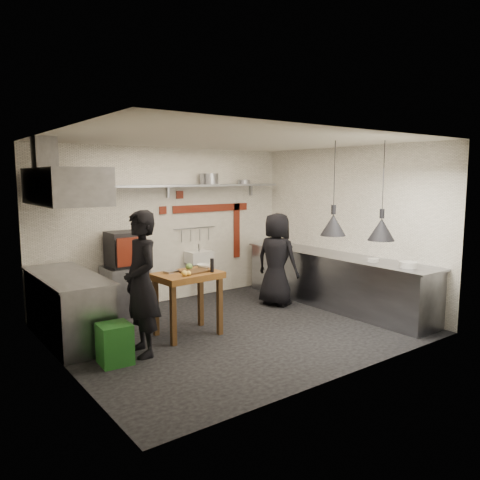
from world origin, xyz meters
TOP-DOWN VIEW (x-y plane):
  - floor at (0.00, 0.00)m, footprint 5.00×5.00m
  - ceiling at (0.00, 0.00)m, footprint 5.00×5.00m
  - wall_back at (0.00, 2.10)m, footprint 5.00×0.04m
  - wall_front at (0.00, -2.10)m, footprint 5.00×0.04m
  - wall_left at (-2.50, 0.00)m, footprint 0.04×4.20m
  - wall_right at (2.50, 0.00)m, footprint 0.04×4.20m
  - red_band_horiz at (0.95, 2.08)m, footprint 1.70×0.02m
  - red_band_vert at (1.55, 2.08)m, footprint 0.14×0.02m
  - red_tile_a at (0.25, 2.08)m, footprint 0.14×0.02m
  - red_tile_b at (-0.10, 2.08)m, footprint 0.14×0.02m
  - back_shelf at (0.00, 1.92)m, footprint 4.60×0.34m
  - shelf_bracket_left at (-1.90, 2.07)m, footprint 0.04×0.06m
  - shelf_bracket_mid at (0.00, 2.07)m, footprint 0.04×0.06m
  - shelf_bracket_right at (1.90, 2.07)m, footprint 0.04×0.06m
  - pan_far_left at (-1.63, 1.92)m, footprint 0.34×0.34m
  - pan_mid_left at (-1.25, 1.92)m, footprint 0.31×0.31m
  - stock_pot at (0.79, 1.92)m, footprint 0.47×0.47m
  - pan_right at (1.61, 1.92)m, footprint 0.29×0.29m
  - oven_stand at (-0.99, 1.77)m, footprint 0.67×0.61m
  - combi_oven at (-0.97, 1.78)m, footprint 0.55×0.51m
  - oven_door at (-1.00, 1.46)m, footprint 0.49×0.03m
  - oven_glass at (-1.03, 1.46)m, footprint 0.40×0.02m
  - hand_sink at (0.55, 1.92)m, footprint 0.46×0.34m
  - sink_tap at (0.55, 1.92)m, footprint 0.03×0.03m
  - sink_drain at (0.55, 1.88)m, footprint 0.06×0.06m
  - utensil_rail at (0.55, 2.06)m, footprint 0.90×0.02m
  - counter_right at (2.15, 0.00)m, footprint 0.70×3.80m
  - counter_right_top at (2.15, 0.00)m, footprint 0.76×3.90m
  - plate_stack at (2.12, -1.49)m, footprint 0.29×0.29m
  - small_bowl_right at (2.10, -0.87)m, footprint 0.25×0.25m
  - counter_left at (-2.15, 1.05)m, footprint 0.70×1.90m
  - counter_left_top at (-2.15, 1.05)m, footprint 0.76×2.00m
  - extractor_hood at (-2.10, 1.05)m, footprint 0.78×1.60m
  - hood_duct at (-2.35, 1.05)m, footprint 0.28×0.28m
  - green_bin at (-1.96, -0.17)m, footprint 0.40×0.40m
  - prep_table at (-0.71, 0.21)m, footprint 0.96×0.70m
  - cutting_board at (-0.60, 0.16)m, footprint 0.41×0.31m
  - pepper_mill at (-0.41, 0.01)m, footprint 0.06×0.06m
  - lemon_a at (-0.86, 0.02)m, footprint 0.09×0.09m
  - lemon_b at (-0.81, -0.00)m, footprint 0.08×0.08m
  - veg_ball at (-0.59, 0.34)m, footprint 0.12×0.12m
  - steel_tray at (-0.89, 0.34)m, footprint 0.22×0.17m
  - bowl at (-0.35, 0.32)m, footprint 0.24×0.24m
  - heat_lamp_near at (1.21, -0.80)m, footprint 0.46×0.46m
  - heat_lamp_far at (1.76, -1.25)m, footprint 0.51×0.51m
  - chef_left at (-1.55, -0.09)m, footprint 0.50×0.71m
  - chef_right at (1.39, 0.66)m, footprint 0.74×0.93m

SIDE VIEW (x-z plane):
  - floor at x=0.00m, z-range 0.00..0.00m
  - green_bin at x=-1.96m, z-range 0.00..0.50m
  - sink_drain at x=0.55m, z-range 0.01..0.67m
  - oven_stand at x=-0.99m, z-range 0.00..0.80m
  - counter_right at x=2.15m, z-range 0.00..0.90m
  - counter_left at x=-2.15m, z-range 0.00..0.90m
  - prep_table at x=-0.71m, z-range 0.00..0.92m
  - hand_sink at x=0.55m, z-range 0.67..0.89m
  - chef_right at x=1.39m, z-range 0.00..1.65m
  - counter_right_top at x=2.15m, z-range 0.90..0.93m
  - counter_left_top at x=-2.15m, z-range 0.90..0.93m
  - cutting_board at x=-0.60m, z-range 0.92..0.94m
  - chef_left at x=-1.55m, z-range 0.00..1.87m
  - steel_tray at x=-0.89m, z-range 0.92..0.95m
  - bowl at x=-0.35m, z-range 0.92..0.98m
  - small_bowl_right at x=2.10m, z-range 0.93..0.98m
  - lemon_b at x=-0.81m, z-range 0.92..0.99m
  - sink_tap at x=0.55m, z-range 0.89..1.03m
  - lemon_a at x=-0.86m, z-range 0.92..1.00m
  - veg_ball at x=-0.59m, z-range 0.92..1.02m
  - plate_stack at x=2.12m, z-range 0.93..1.02m
  - pepper_mill at x=-0.41m, z-range 0.92..1.12m
  - combi_oven at x=-0.97m, z-range 0.80..1.38m
  - oven_door at x=-1.00m, z-range 0.86..1.32m
  - oven_glass at x=-1.03m, z-range 0.92..1.26m
  - red_band_vert at x=1.55m, z-range 0.65..1.75m
  - utensil_rail at x=0.55m, z-range 1.31..1.33m
  - wall_back at x=0.00m, z-range 0.00..2.80m
  - wall_front at x=0.00m, z-range 0.00..2.80m
  - wall_left at x=-2.50m, z-range 0.00..2.80m
  - wall_right at x=2.50m, z-range 0.00..2.80m
  - red_band_horiz at x=0.95m, z-range 1.61..1.75m
  - red_tile_b at x=-0.10m, z-range 1.61..1.75m
  - red_tile_a at x=0.25m, z-range 1.88..2.02m
  - shelf_bracket_left at x=-1.90m, z-range 1.90..2.14m
  - shelf_bracket_mid at x=0.00m, z-range 1.90..2.14m
  - shelf_bracket_right at x=1.90m, z-range 1.90..2.14m
  - heat_lamp_far at x=1.76m, z-range 1.34..2.80m
  - heat_lamp_near at x=1.21m, z-range 1.41..2.80m
  - back_shelf at x=0.00m, z-range 2.10..2.14m
  - extractor_hood at x=-2.10m, z-range 1.90..2.40m
  - pan_mid_left at x=-1.25m, z-range 2.14..2.21m
  - pan_right at x=1.61m, z-range 2.14..2.22m
  - pan_far_left at x=-1.63m, z-range 2.14..2.23m
  - stock_pot at x=0.79m, z-range 2.14..2.34m
  - hood_duct at x=-2.35m, z-range 2.30..2.80m
  - ceiling at x=0.00m, z-range 2.80..2.80m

